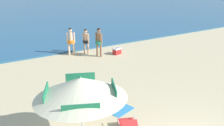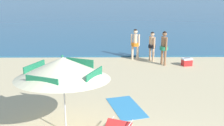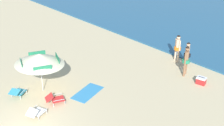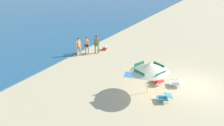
{
  "view_description": "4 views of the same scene",
  "coord_description": "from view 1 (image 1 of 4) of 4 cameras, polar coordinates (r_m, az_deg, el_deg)",
  "views": [
    {
      "loc": [
        -4.39,
        -2.27,
        4.48
      ],
      "look_at": [
        0.66,
        6.29,
        0.74
      ],
      "focal_mm": 35.57,
      "sensor_mm": 36.0,
      "label": 1
    },
    {
      "loc": [
        -1.29,
        -3.83,
        3.73
      ],
      "look_at": [
        -1.15,
        7.59,
        0.6
      ],
      "focal_mm": 41.96,
      "sensor_mm": 36.0,
      "label": 2
    },
    {
      "loc": [
        10.1,
        -4.23,
        8.59
      ],
      "look_at": [
        -0.37,
        5.58,
        1.37
      ],
      "focal_mm": 49.94,
      "sensor_mm": 36.0,
      "label": 3
    },
    {
      "loc": [
        -12.76,
        -0.7,
        7.07
      ],
      "look_at": [
        -1.1,
        6.12,
        0.76
      ],
      "focal_mm": 30.43,
      "sensor_mm": 36.0,
      "label": 4
    }
  ],
  "objects": [
    {
      "name": "person_standing_near_shore",
      "position": [
        14.02,
        -10.54,
        5.93
      ],
      "size": [
        0.49,
        0.42,
        1.74
      ],
      "color": "beige",
      "rests_on": "ground"
    },
    {
      "name": "cooler_box",
      "position": [
        14.21,
        1.29,
        3.11
      ],
      "size": [
        0.56,
        0.45,
        0.43
      ],
      "color": "red",
      "rests_on": "ground"
    },
    {
      "name": "lounge_chair_under_umbrella",
      "position": [
        7.14,
        4.12,
        -15.58
      ],
      "size": [
        0.83,
        1.03,
        0.53
      ],
      "color": "red",
      "rests_on": "ground"
    },
    {
      "name": "beach_towel",
      "position": [
        8.66,
        -0.78,
        -10.46
      ],
      "size": [
        1.35,
        1.98,
        0.01
      ],
      "primitive_type": "cube",
      "rotation": [
        0.0,
        0.0,
        0.27
      ],
      "color": "#3384BC",
      "rests_on": "ground"
    },
    {
      "name": "person_wading_in",
      "position": [
        14.12,
        -6.72,
        5.96
      ],
      "size": [
        0.4,
        0.43,
        1.62
      ],
      "color": "#D8A87F",
      "rests_on": "ground"
    },
    {
      "name": "beach_umbrella_striped_main",
      "position": [
        5.88,
        -8.12,
        -6.25
      ],
      "size": [
        3.01,
        3.03,
        2.2
      ],
      "color": "silver",
      "rests_on": "ground"
    },
    {
      "name": "person_standing_beside",
      "position": [
        13.57,
        -3.4,
        5.85
      ],
      "size": [
        0.43,
        0.5,
        1.77
      ],
      "color": "#8C6042",
      "rests_on": "ground"
    }
  ]
}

